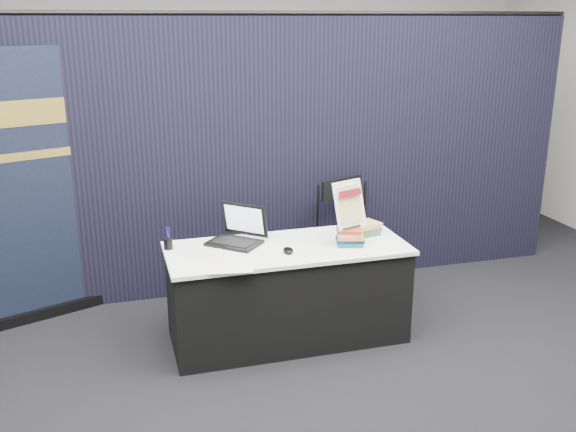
{
  "coord_description": "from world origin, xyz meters",
  "views": [
    {
      "loc": [
        -1.24,
        -3.78,
        2.39
      ],
      "look_at": [
        0.01,
        0.55,
        0.99
      ],
      "focal_mm": 40.0,
      "sensor_mm": 36.0,
      "label": 1
    }
  ],
  "objects_px": {
    "book_stack_short": "(365,228)",
    "stacking_chair": "(348,234)",
    "display_table": "(287,292)",
    "info_sign": "(349,205)",
    "pullup_banner": "(37,204)",
    "laptop": "(233,234)",
    "book_stack_tall": "(350,237)"
  },
  "relations": [
    {
      "from": "book_stack_tall",
      "to": "stacking_chair",
      "type": "relative_size",
      "value": 0.21
    },
    {
      "from": "book_stack_tall",
      "to": "book_stack_short",
      "type": "xyz_separation_m",
      "value": [
        0.2,
        0.2,
        -0.02
      ]
    },
    {
      "from": "pullup_banner",
      "to": "stacking_chair",
      "type": "relative_size",
      "value": 2.11
    },
    {
      "from": "display_table",
      "to": "laptop",
      "type": "height_order",
      "value": "laptop"
    },
    {
      "from": "info_sign",
      "to": "stacking_chair",
      "type": "xyz_separation_m",
      "value": [
        0.27,
        0.67,
        -0.48
      ]
    },
    {
      "from": "stacking_chair",
      "to": "book_stack_short",
      "type": "bearing_deg",
      "value": -117.92
    },
    {
      "from": "pullup_banner",
      "to": "stacking_chair",
      "type": "bearing_deg",
      "value": -27.69
    },
    {
      "from": "book_stack_short",
      "to": "stacking_chair",
      "type": "distance_m",
      "value": 0.55
    },
    {
      "from": "info_sign",
      "to": "stacking_chair",
      "type": "distance_m",
      "value": 0.86
    },
    {
      "from": "laptop",
      "to": "pullup_banner",
      "type": "xyz_separation_m",
      "value": [
        -1.44,
        0.71,
        0.15
      ]
    },
    {
      "from": "display_table",
      "to": "book_stack_tall",
      "type": "xyz_separation_m",
      "value": [
        0.46,
        -0.09,
        0.44
      ]
    },
    {
      "from": "pullup_banner",
      "to": "book_stack_tall",
      "type": "bearing_deg",
      "value": -44.71
    },
    {
      "from": "book_stack_short",
      "to": "info_sign",
      "type": "bearing_deg",
      "value": -139.78
    },
    {
      "from": "laptop",
      "to": "book_stack_short",
      "type": "bearing_deg",
      "value": 36.69
    },
    {
      "from": "pullup_banner",
      "to": "stacking_chair",
      "type": "distance_m",
      "value": 2.59
    },
    {
      "from": "display_table",
      "to": "pullup_banner",
      "type": "height_order",
      "value": "pullup_banner"
    },
    {
      "from": "book_stack_tall",
      "to": "info_sign",
      "type": "relative_size",
      "value": 0.61
    },
    {
      "from": "stacking_chair",
      "to": "book_stack_tall",
      "type": "bearing_deg",
      "value": -131.34
    },
    {
      "from": "display_table",
      "to": "stacking_chair",
      "type": "xyz_separation_m",
      "value": [
        0.73,
        0.61,
        0.2
      ]
    },
    {
      "from": "book_stack_short",
      "to": "info_sign",
      "type": "xyz_separation_m",
      "value": [
        -0.2,
        -0.17,
        0.26
      ]
    },
    {
      "from": "book_stack_tall",
      "to": "book_stack_short",
      "type": "relative_size",
      "value": 0.89
    },
    {
      "from": "display_table",
      "to": "info_sign",
      "type": "bearing_deg",
      "value": -7.23
    },
    {
      "from": "book_stack_tall",
      "to": "display_table",
      "type": "bearing_deg",
      "value": 169.1
    },
    {
      "from": "book_stack_tall",
      "to": "book_stack_short",
      "type": "bearing_deg",
      "value": 44.93
    },
    {
      "from": "laptop",
      "to": "info_sign",
      "type": "distance_m",
      "value": 0.91
    },
    {
      "from": "display_table",
      "to": "book_stack_short",
      "type": "relative_size",
      "value": 7.18
    },
    {
      "from": "display_table",
      "to": "laptop",
      "type": "bearing_deg",
      "value": 150.93
    },
    {
      "from": "laptop",
      "to": "info_sign",
      "type": "relative_size",
      "value": 1.4
    },
    {
      "from": "display_table",
      "to": "book_stack_tall",
      "type": "height_order",
      "value": "book_stack_tall"
    },
    {
      "from": "display_table",
      "to": "laptop",
      "type": "xyz_separation_m",
      "value": [
        -0.37,
        0.21,
        0.44
      ]
    },
    {
      "from": "book_stack_short",
      "to": "pullup_banner",
      "type": "height_order",
      "value": "pullup_banner"
    },
    {
      "from": "pullup_banner",
      "to": "book_stack_short",
      "type": "bearing_deg",
      "value": -38.86
    }
  ]
}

